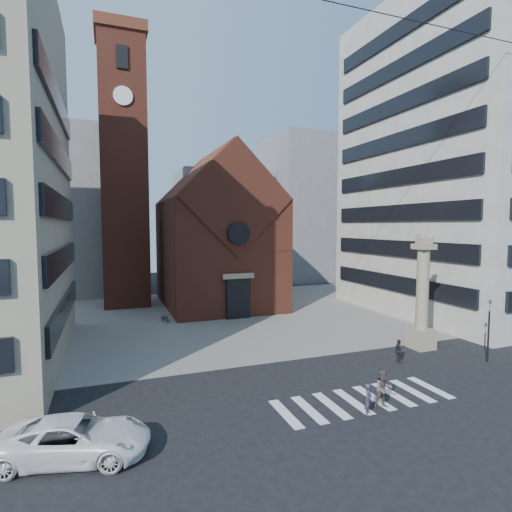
# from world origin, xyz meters

# --- Properties ---
(ground) EXTENTS (120.00, 120.00, 0.00)m
(ground) POSITION_xyz_m (0.00, 0.00, 0.00)
(ground) COLOR black
(ground) RESTS_ON ground
(piazza) EXTENTS (46.00, 30.00, 0.05)m
(piazza) POSITION_xyz_m (0.00, 19.00, 0.03)
(piazza) COLOR gray
(piazza) RESTS_ON ground
(zebra_crossing) EXTENTS (10.20, 3.20, 0.01)m
(zebra_crossing) POSITION_xyz_m (0.55, -3.00, 0.01)
(zebra_crossing) COLOR white
(zebra_crossing) RESTS_ON ground
(church) EXTENTS (12.00, 16.65, 18.00)m
(church) POSITION_xyz_m (0.00, 25.04, 7.98)
(church) COLOR brown
(church) RESTS_ON ground
(campanile) EXTENTS (5.50, 5.50, 31.20)m
(campanile) POSITION_xyz_m (-10.00, 28.00, 15.74)
(campanile) COLOR brown
(campanile) RESTS_ON ground
(building_right) EXTENTS (18.00, 22.00, 32.00)m
(building_right) POSITION_xyz_m (24.00, 12.00, 16.00)
(building_right) COLOR beige
(building_right) RESTS_ON ground
(bg_block_left) EXTENTS (16.00, 14.00, 22.00)m
(bg_block_left) POSITION_xyz_m (-20.00, 40.00, 11.00)
(bg_block_left) COLOR gray
(bg_block_left) RESTS_ON ground
(bg_block_mid) EXTENTS (14.00, 12.00, 18.00)m
(bg_block_mid) POSITION_xyz_m (6.00, 45.00, 9.00)
(bg_block_mid) COLOR gray
(bg_block_mid) RESTS_ON ground
(bg_block_right) EXTENTS (16.00, 14.00, 24.00)m
(bg_block_right) POSITION_xyz_m (22.00, 42.00, 12.00)
(bg_block_right) COLOR gray
(bg_block_right) RESTS_ON ground
(lion_column) EXTENTS (1.63, 1.60, 8.68)m
(lion_column) POSITION_xyz_m (10.01, 3.00, 3.46)
(lion_column) COLOR gray
(lion_column) RESTS_ON ground
(traffic_light) EXTENTS (0.13, 0.16, 4.30)m
(traffic_light) POSITION_xyz_m (12.00, -1.00, 2.29)
(traffic_light) COLOR black
(traffic_light) RESTS_ON ground
(white_car) EXTENTS (6.34, 4.07, 1.63)m
(white_car) POSITION_xyz_m (-13.44, -3.47, 0.81)
(white_car) COLOR white
(white_car) RESTS_ON ground
(pedestrian_0) EXTENTS (0.66, 0.65, 1.54)m
(pedestrian_0) POSITION_xyz_m (-0.23, -4.48, 0.77)
(pedestrian_0) COLOR #3B3245
(pedestrian_0) RESTS_ON ground
(pedestrian_1) EXTENTS (1.06, 0.89, 1.95)m
(pedestrian_1) POSITION_xyz_m (0.95, -4.12, 0.97)
(pedestrian_1) COLOR #594947
(pedestrian_1) RESTS_ON ground
(pedestrian_2) EXTENTS (0.67, 1.01, 1.60)m
(pedestrian_2) POSITION_xyz_m (6.24, 1.01, 0.80)
(pedestrian_2) COLOR #23242A
(pedestrian_2) RESTS_ON ground
(scooter_0) EXTENTS (1.02, 1.62, 0.80)m
(scooter_0) POSITION_xyz_m (-7.02, 17.79, 0.45)
(scooter_0) COLOR black
(scooter_0) RESTS_ON piazza
(scooter_1) EXTENTS (0.89, 1.54, 0.89)m
(scooter_1) POSITION_xyz_m (-5.39, 17.79, 0.50)
(scooter_1) COLOR black
(scooter_1) RESTS_ON piazza
(scooter_2) EXTENTS (1.02, 1.62, 0.80)m
(scooter_2) POSITION_xyz_m (-3.76, 17.79, 0.45)
(scooter_2) COLOR black
(scooter_2) RESTS_ON piazza
(scooter_3) EXTENTS (0.89, 1.54, 0.89)m
(scooter_3) POSITION_xyz_m (-2.13, 17.79, 0.50)
(scooter_3) COLOR black
(scooter_3) RESTS_ON piazza
(scooter_4) EXTENTS (1.02, 1.62, 0.80)m
(scooter_4) POSITION_xyz_m (-0.49, 17.79, 0.45)
(scooter_4) COLOR black
(scooter_4) RESTS_ON piazza
(scooter_5) EXTENTS (0.89, 1.54, 0.89)m
(scooter_5) POSITION_xyz_m (1.14, 17.79, 0.50)
(scooter_5) COLOR black
(scooter_5) RESTS_ON piazza
(scooter_6) EXTENTS (1.02, 1.62, 0.80)m
(scooter_6) POSITION_xyz_m (2.77, 17.79, 0.45)
(scooter_6) COLOR black
(scooter_6) RESTS_ON piazza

